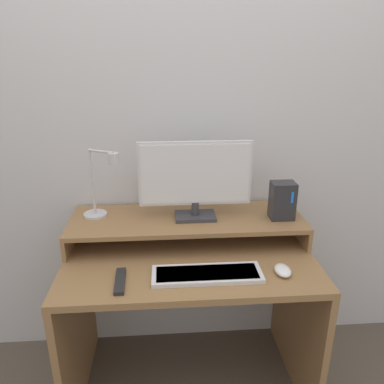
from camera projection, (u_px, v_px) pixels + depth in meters
The scene contains 9 objects.
wall_back at pixel (184, 131), 1.89m from camera, with size 6.00×0.05×2.50m.
desk at pixel (189, 296), 1.79m from camera, with size 1.12×0.68×0.75m.
monitor_shelf at pixel (187, 220), 1.82m from camera, with size 1.12×0.37×0.12m.
monitor at pixel (195, 178), 1.74m from camera, with size 0.53×0.13×0.38m.
desk_lamp at pixel (101, 188), 1.76m from camera, with size 0.20×0.15×0.34m.
router_dock at pixel (282, 201), 1.77m from camera, with size 0.11×0.09×0.18m.
keyboard at pixel (207, 274), 1.54m from camera, with size 0.45×0.15×0.02m.
mouse at pixel (283, 270), 1.55m from camera, with size 0.07×0.10×0.03m.
remote_control at pixel (120, 281), 1.50m from camera, with size 0.05×0.18×0.02m.
Camera 1 is at (-0.10, -1.16, 1.62)m, focal length 35.00 mm.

